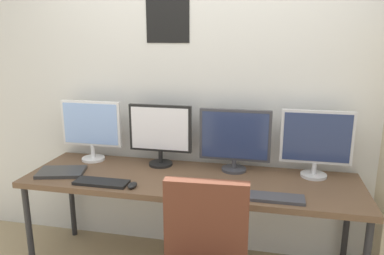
# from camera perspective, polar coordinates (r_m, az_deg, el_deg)

# --- Properties ---
(wall_back) EXTENTS (4.72, 0.11, 2.60)m
(wall_back) POSITION_cam_1_polar(r_m,az_deg,el_deg) (2.86, 1.58, 5.86)
(wall_back) COLOR silver
(wall_back) RESTS_ON ground_plane
(desk) EXTENTS (2.32, 0.68, 0.74)m
(desk) POSITION_cam_1_polar(r_m,az_deg,el_deg) (2.62, -0.24, -8.75)
(desk) COLOR brown
(desk) RESTS_ON ground_plane
(monitor_far_left) EXTENTS (0.48, 0.18, 0.47)m
(monitor_far_left) POSITION_cam_1_polar(r_m,az_deg,el_deg) (3.00, -15.22, 0.02)
(monitor_far_left) COLOR silver
(monitor_far_left) RESTS_ON desk
(monitor_center_left) EXTENTS (0.48, 0.18, 0.47)m
(monitor_center_left) POSITION_cam_1_polar(r_m,az_deg,el_deg) (2.79, -4.92, -0.73)
(monitor_center_left) COLOR black
(monitor_center_left) RESTS_ON desk
(monitor_center_right) EXTENTS (0.51, 0.18, 0.46)m
(monitor_center_right) POSITION_cam_1_polar(r_m,az_deg,el_deg) (2.69, 6.60, -1.69)
(monitor_center_right) COLOR #38383D
(monitor_center_right) RESTS_ON desk
(monitor_far_right) EXTENTS (0.48, 0.18, 0.47)m
(monitor_far_right) POSITION_cam_1_polar(r_m,az_deg,el_deg) (2.69, 18.57, -2.00)
(monitor_far_right) COLOR silver
(monitor_far_right) RESTS_ON desk
(keyboard_left) EXTENTS (0.36, 0.13, 0.02)m
(keyboard_left) POSITION_cam_1_polar(r_m,az_deg,el_deg) (2.58, -13.76, -8.20)
(keyboard_left) COLOR black
(keyboard_left) RESTS_ON desk
(keyboard_right) EXTENTS (0.38, 0.13, 0.02)m
(keyboard_right) POSITION_cam_1_polar(r_m,az_deg,el_deg) (2.34, 12.25, -10.48)
(keyboard_right) COLOR #38383D
(keyboard_right) RESTS_ON desk
(computer_mouse) EXTENTS (0.06, 0.10, 0.03)m
(computer_mouse) POSITION_cam_1_polar(r_m,az_deg,el_deg) (2.48, -9.16, -8.75)
(computer_mouse) COLOR black
(computer_mouse) RESTS_ON desk
(laptop_closed) EXTENTS (0.37, 0.30, 0.02)m
(laptop_closed) POSITION_cam_1_polar(r_m,az_deg,el_deg) (2.84, -19.43, -6.46)
(laptop_closed) COLOR #2D2D2D
(laptop_closed) RESTS_ON desk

